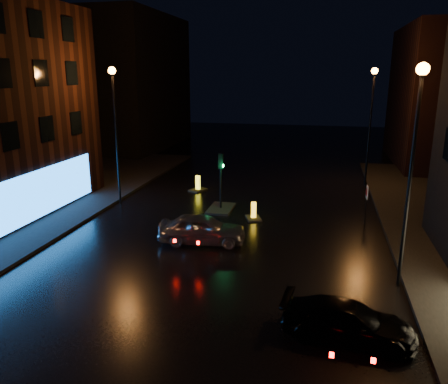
{
  "coord_description": "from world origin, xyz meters",
  "views": [
    {
      "loc": [
        4.61,
        -10.61,
        8.02
      ],
      "look_at": [
        0.37,
        7.99,
        2.8
      ],
      "focal_mm": 35.0,
      "sensor_mm": 36.0,
      "label": 1
    }
  ],
  "objects": [
    {
      "name": "road_sign_right",
      "position": [
        7.09,
        13.17,
        1.63
      ],
      "size": [
        0.08,
        0.53,
        2.17
      ],
      "rotation": [
        0.0,
        0.0,
        3.18
      ],
      "color": "black",
      "rests_on": "ground"
    },
    {
      "name": "ground",
      "position": [
        0.0,
        0.0,
        0.0
      ],
      "size": [
        120.0,
        120.0,
        0.0
      ],
      "primitive_type": "plane",
      "color": "black",
      "rests_on": "ground"
    },
    {
      "name": "building_far_left",
      "position": [
        -16.0,
        35.0,
        7.0
      ],
      "size": [
        8.0,
        16.0,
        14.0
      ],
      "primitive_type": "cube",
      "color": "black",
      "rests_on": "ground"
    },
    {
      "name": "building_far_right",
      "position": [
        15.0,
        32.0,
        6.0
      ],
      "size": [
        8.0,
        14.0,
        12.0
      ],
      "primitive_type": "cube",
      "color": "black",
      "rests_on": "ground"
    },
    {
      "name": "traffic_signal",
      "position": [
        -1.2,
        14.0,
        0.5
      ],
      "size": [
        1.4,
        2.4,
        3.45
      ],
      "color": "black",
      "rests_on": "ground"
    },
    {
      "name": "street_lamp_lfar",
      "position": [
        -7.8,
        14.0,
        5.56
      ],
      "size": [
        0.44,
        0.44,
        8.37
      ],
      "color": "black",
      "rests_on": "ground"
    },
    {
      "name": "street_lamp_rfar",
      "position": [
        7.8,
        22.0,
        5.56
      ],
      "size": [
        0.44,
        0.44,
        8.37
      ],
      "color": "black",
      "rests_on": "ground"
    },
    {
      "name": "bollard_far",
      "position": [
        -3.79,
        17.94,
        0.24
      ],
      "size": [
        1.25,
        1.46,
        1.08
      ],
      "rotation": [
        0.0,
        0.0,
        -0.42
      ],
      "color": "black",
      "rests_on": "ground"
    },
    {
      "name": "street_lamp_rnear",
      "position": [
        7.8,
        6.0,
        5.56
      ],
      "size": [
        0.44,
        0.44,
        8.37
      ],
      "color": "black",
      "rests_on": "ground"
    },
    {
      "name": "bollard_near",
      "position": [
        1.02,
        12.67,
        0.22
      ],
      "size": [
        1.12,
        1.34,
        1.0
      ],
      "rotation": [
        0.0,
        0.0,
        0.36
      ],
      "color": "black",
      "rests_on": "ground"
    },
    {
      "name": "dark_sedan",
      "position": [
        5.69,
        1.9,
        0.59
      ],
      "size": [
        4.25,
        2.09,
        1.19
      ],
      "primitive_type": "imported",
      "rotation": [
        0.0,
        0.0,
        1.47
      ],
      "color": "black",
      "rests_on": "ground"
    },
    {
      "name": "silver_hatchback",
      "position": [
        -0.86,
        8.59,
        0.72
      ],
      "size": [
        4.39,
        2.21,
        1.44
      ],
      "primitive_type": "imported",
      "rotation": [
        0.0,
        0.0,
        1.7
      ],
      "color": "#A9ABB1",
      "rests_on": "ground"
    }
  ]
}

